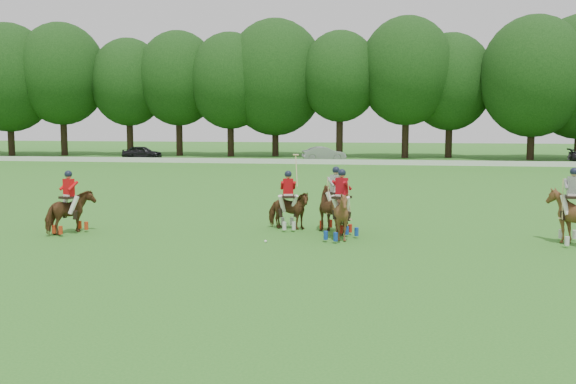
# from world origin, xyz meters

# --- Properties ---
(ground) EXTENTS (180.00, 180.00, 0.00)m
(ground) POSITION_xyz_m (0.00, 0.00, 0.00)
(ground) COLOR #2A7020
(ground) RESTS_ON ground
(tree_line) EXTENTS (117.98, 14.32, 14.75)m
(tree_line) POSITION_xyz_m (0.26, 48.05, 8.23)
(tree_line) COLOR black
(tree_line) RESTS_ON ground
(boundary_rail) EXTENTS (120.00, 0.10, 0.44)m
(boundary_rail) POSITION_xyz_m (0.00, 38.00, 0.22)
(boundary_rail) COLOR white
(boundary_rail) RESTS_ON ground
(car_left) EXTENTS (3.90, 1.61, 1.32)m
(car_left) POSITION_xyz_m (-19.17, 42.50, 0.66)
(car_left) COLOR black
(car_left) RESTS_ON ground
(car_mid) EXTENTS (4.31, 2.49, 1.34)m
(car_mid) POSITION_xyz_m (-1.11, 42.50, 0.67)
(car_mid) COLOR #97989C
(car_mid) RESTS_ON ground
(polo_red_a) EXTENTS (1.44, 1.92, 2.20)m
(polo_red_a) POSITION_xyz_m (-6.11, 2.53, 0.78)
(polo_red_a) COLOR #4C2E14
(polo_red_a) RESTS_ON ground
(polo_red_b) EXTENTS (1.60, 1.45, 2.67)m
(polo_red_b) POSITION_xyz_m (1.26, 4.51, 0.74)
(polo_red_b) COLOR #4C2E14
(polo_red_b) RESTS_ON ground
(polo_red_c) EXTENTS (1.90, 1.96, 2.34)m
(polo_red_c) POSITION_xyz_m (3.30, 2.76, 0.85)
(polo_red_c) COLOR #4C2E14
(polo_red_c) RESTS_ON ground
(polo_stripe_a) EXTENTS (1.89, 2.03, 2.32)m
(polo_stripe_a) POSITION_xyz_m (3.00, 4.15, 0.84)
(polo_stripe_a) COLOR #4C2E14
(polo_stripe_a) RESTS_ON ground
(polo_stripe_b) EXTENTS (1.58, 1.74, 2.45)m
(polo_stripe_b) POSITION_xyz_m (10.57, 3.13, 0.90)
(polo_stripe_b) COLOR #4C2E14
(polo_stripe_b) RESTS_ON ground
(polo_ball) EXTENTS (0.09, 0.09, 0.09)m
(polo_ball) POSITION_xyz_m (0.91, 1.95, 0.04)
(polo_ball) COLOR white
(polo_ball) RESTS_ON ground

